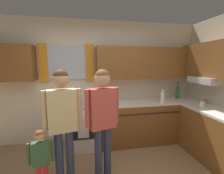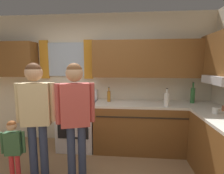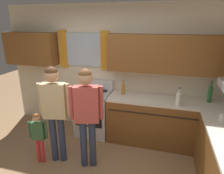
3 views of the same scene
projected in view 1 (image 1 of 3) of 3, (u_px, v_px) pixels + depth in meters
name	position (u px, v px, depth m)	size (l,w,h in m)	color
back_wall_unit	(99.00, 75.00, 3.31)	(4.60, 0.42, 2.60)	beige
kitchen_counter_run	(176.00, 128.00, 3.01)	(2.23, 2.21, 0.90)	brown
stove_oven	(83.00, 124.00, 3.13)	(0.67, 0.67, 1.10)	silver
bottle_wine_green	(177.00, 92.00, 3.52)	(0.08, 0.08, 0.39)	#2D6633
bottle_oil_amber	(112.00, 97.00, 3.22)	(0.06, 0.06, 0.29)	#B27223
bottle_milk_white	(162.00, 97.00, 3.14)	(0.08, 0.08, 0.31)	white
mug_ceramic_white	(202.00, 104.00, 2.88)	(0.13, 0.08, 0.09)	white
cup_terracotta	(205.00, 101.00, 3.09)	(0.11, 0.07, 0.08)	#B76642
adult_holding_child	(63.00, 115.00, 2.02)	(0.50, 0.23, 1.63)	#2D3856
adult_in_plaid	(103.00, 113.00, 2.13)	(0.49, 0.26, 1.63)	#2D3856
small_child	(41.00, 156.00, 1.91)	(0.30, 0.12, 0.90)	red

